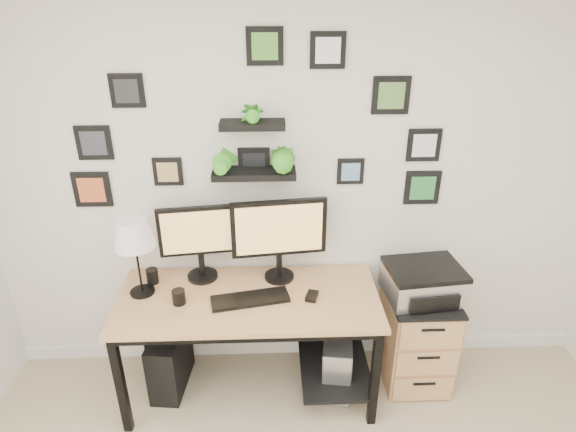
{
  "coord_description": "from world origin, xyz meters",
  "views": [
    {
      "loc": [
        -0.2,
        -0.8,
        2.48
      ],
      "look_at": [
        -0.1,
        1.83,
        1.2
      ],
      "focal_mm": 30.0,
      "sensor_mm": 36.0,
      "label": 1
    }
  ],
  "objects_px": {
    "mug": "(179,297)",
    "pc_tower_black": "(170,359)",
    "monitor_right": "(279,234)",
    "file_cabinet": "(416,336)",
    "desk": "(255,310)",
    "printer": "(423,282)",
    "table_lamp": "(134,235)",
    "monitor_left": "(199,238)",
    "pc_tower_grey": "(337,360)"
  },
  "relations": [
    {
      "from": "mug",
      "to": "pc_tower_grey",
      "type": "height_order",
      "value": "mug"
    },
    {
      "from": "monitor_left",
      "to": "monitor_right",
      "type": "height_order",
      "value": "monitor_right"
    },
    {
      "from": "pc_tower_grey",
      "to": "file_cabinet",
      "type": "relative_size",
      "value": 0.65
    },
    {
      "from": "desk",
      "to": "pc_tower_black",
      "type": "bearing_deg",
      "value": 176.87
    },
    {
      "from": "pc_tower_grey",
      "to": "printer",
      "type": "height_order",
      "value": "printer"
    },
    {
      "from": "monitor_right",
      "to": "mug",
      "type": "height_order",
      "value": "monitor_right"
    },
    {
      "from": "monitor_right",
      "to": "pc_tower_black",
      "type": "relative_size",
      "value": 1.38
    },
    {
      "from": "monitor_left",
      "to": "table_lamp",
      "type": "distance_m",
      "value": 0.4
    },
    {
      "from": "mug",
      "to": "file_cabinet",
      "type": "height_order",
      "value": "mug"
    },
    {
      "from": "table_lamp",
      "to": "printer",
      "type": "relative_size",
      "value": 1.0
    },
    {
      "from": "printer",
      "to": "table_lamp",
      "type": "bearing_deg",
      "value": -179.5
    },
    {
      "from": "desk",
      "to": "mug",
      "type": "distance_m",
      "value": 0.48
    },
    {
      "from": "monitor_right",
      "to": "file_cabinet",
      "type": "xyz_separation_m",
      "value": [
        0.92,
        -0.11,
        -0.74
      ]
    },
    {
      "from": "monitor_right",
      "to": "file_cabinet",
      "type": "bearing_deg",
      "value": -6.79
    },
    {
      "from": "pc_tower_black",
      "to": "desk",
      "type": "bearing_deg",
      "value": 2.81
    },
    {
      "from": "monitor_left",
      "to": "file_cabinet",
      "type": "relative_size",
      "value": 0.76
    },
    {
      "from": "table_lamp",
      "to": "printer",
      "type": "xyz_separation_m",
      "value": [
        1.76,
        0.02,
        -0.38
      ]
    },
    {
      "from": "pc_tower_black",
      "to": "monitor_right",
      "type": "bearing_deg",
      "value": 16.35
    },
    {
      "from": "desk",
      "to": "file_cabinet",
      "type": "xyz_separation_m",
      "value": [
        1.07,
        0.06,
        -0.29
      ]
    },
    {
      "from": "file_cabinet",
      "to": "desk",
      "type": "bearing_deg",
      "value": -176.9
    },
    {
      "from": "monitor_right",
      "to": "printer",
      "type": "bearing_deg",
      "value": -7.17
    },
    {
      "from": "monitor_right",
      "to": "mug",
      "type": "relative_size",
      "value": 6.64
    },
    {
      "from": "pc_tower_black",
      "to": "file_cabinet",
      "type": "distance_m",
      "value": 1.66
    },
    {
      "from": "desk",
      "to": "mug",
      "type": "xyz_separation_m",
      "value": [
        -0.45,
        -0.08,
        0.17
      ]
    },
    {
      "from": "mug",
      "to": "printer",
      "type": "distance_m",
      "value": 1.52
    },
    {
      "from": "mug",
      "to": "pc_tower_black",
      "type": "bearing_deg",
      "value": 139.31
    },
    {
      "from": "monitor_right",
      "to": "file_cabinet",
      "type": "relative_size",
      "value": 0.89
    },
    {
      "from": "monitor_left",
      "to": "mug",
      "type": "xyz_separation_m",
      "value": [
        -0.11,
        -0.27,
        -0.25
      ]
    },
    {
      "from": "monitor_right",
      "to": "pc_tower_black",
      "type": "distance_m",
      "value": 1.14
    },
    {
      "from": "desk",
      "to": "mug",
      "type": "height_order",
      "value": "mug"
    },
    {
      "from": "monitor_right",
      "to": "pc_tower_grey",
      "type": "height_order",
      "value": "monitor_right"
    },
    {
      "from": "file_cabinet",
      "to": "printer",
      "type": "distance_m",
      "value": 0.44
    },
    {
      "from": "monitor_left",
      "to": "monitor_right",
      "type": "xyz_separation_m",
      "value": [
        0.5,
        -0.02,
        0.03
      ]
    },
    {
      "from": "desk",
      "to": "monitor_right",
      "type": "distance_m",
      "value": 0.51
    },
    {
      "from": "file_cabinet",
      "to": "printer",
      "type": "bearing_deg",
      "value": -140.35
    },
    {
      "from": "desk",
      "to": "monitor_right",
      "type": "relative_size",
      "value": 2.69
    },
    {
      "from": "pc_tower_grey",
      "to": "printer",
      "type": "xyz_separation_m",
      "value": [
        0.53,
        0.07,
        0.57
      ]
    },
    {
      "from": "desk",
      "to": "printer",
      "type": "xyz_separation_m",
      "value": [
        1.07,
        0.05,
        0.15
      ]
    },
    {
      "from": "monitor_left",
      "to": "file_cabinet",
      "type": "xyz_separation_m",
      "value": [
        1.41,
        -0.13,
        -0.71
      ]
    },
    {
      "from": "pc_tower_grey",
      "to": "file_cabinet",
      "type": "distance_m",
      "value": 0.56
    },
    {
      "from": "pc_tower_black",
      "to": "monitor_left",
      "type": "bearing_deg",
      "value": 39.52
    },
    {
      "from": "desk",
      "to": "pc_tower_grey",
      "type": "distance_m",
      "value": 0.68
    },
    {
      "from": "monitor_left",
      "to": "printer",
      "type": "xyz_separation_m",
      "value": [
        1.41,
        -0.14,
        -0.27
      ]
    },
    {
      "from": "desk",
      "to": "mug",
      "type": "relative_size",
      "value": 17.88
    },
    {
      "from": "monitor_right",
      "to": "table_lamp",
      "type": "bearing_deg",
      "value": -171.33
    },
    {
      "from": "desk",
      "to": "printer",
      "type": "bearing_deg",
      "value": 2.83
    },
    {
      "from": "desk",
      "to": "monitor_left",
      "type": "bearing_deg",
      "value": 150.74
    },
    {
      "from": "file_cabinet",
      "to": "table_lamp",
      "type": "bearing_deg",
      "value": -179.32
    },
    {
      "from": "monitor_right",
      "to": "pc_tower_grey",
      "type": "xyz_separation_m",
      "value": [
        0.38,
        -0.18,
        -0.87
      ]
    },
    {
      "from": "monitor_left",
      "to": "file_cabinet",
      "type": "height_order",
      "value": "monitor_left"
    }
  ]
}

